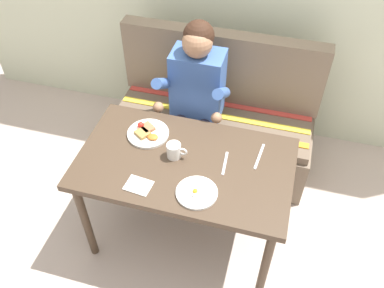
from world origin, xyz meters
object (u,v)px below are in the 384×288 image
(couch, at_px, (214,124))
(napkin, at_px, (138,186))
(knife, at_px, (259,156))
(plate_eggs, at_px, (197,192))
(coffee_mug, at_px, (174,150))
(plate_breakfast, at_px, (147,133))
(table, at_px, (185,171))
(person, at_px, (195,93))
(fork, at_px, (225,163))

(couch, distance_m, napkin, 1.09)
(knife, bearing_deg, plate_eggs, -122.46)
(coffee_mug, relative_size, knife, 0.59)
(plate_breakfast, height_order, knife, plate_breakfast)
(table, distance_m, plate_eggs, 0.25)
(person, bearing_deg, napkin, -95.78)
(plate_eggs, xyz_separation_m, coffee_mug, (-0.19, 0.22, 0.04))
(knife, bearing_deg, couch, 128.12)
(person, height_order, coffee_mug, person)
(couch, xyz_separation_m, plate_breakfast, (-0.27, -0.62, 0.41))
(person, relative_size, coffee_mug, 10.27)
(table, relative_size, plate_eggs, 5.51)
(table, distance_m, coffee_mug, 0.15)
(table, distance_m, couch, 0.83)
(couch, bearing_deg, fork, -73.12)
(couch, height_order, napkin, couch)
(table, xyz_separation_m, knife, (0.39, 0.15, 0.08))
(plate_eggs, bearing_deg, knife, 51.87)
(plate_breakfast, height_order, coffee_mug, coffee_mug)
(plate_breakfast, bearing_deg, knife, -0.13)
(plate_breakfast, distance_m, knife, 0.67)
(couch, distance_m, plate_eggs, 1.05)
(fork, bearing_deg, plate_eggs, -115.51)
(plate_breakfast, relative_size, coffee_mug, 2.09)
(table, bearing_deg, couch, 90.00)
(person, bearing_deg, coffee_mug, -86.38)
(napkin, bearing_deg, couch, 79.46)
(table, height_order, knife, knife)
(fork, bearing_deg, table, -172.68)
(plate_eggs, bearing_deg, table, 121.49)
(plate_eggs, xyz_separation_m, napkin, (-0.31, -0.03, -0.01))
(table, height_order, fork, fork)
(napkin, bearing_deg, fork, 34.32)
(napkin, relative_size, knife, 0.68)
(plate_breakfast, bearing_deg, napkin, -77.15)
(table, xyz_separation_m, napkin, (-0.19, -0.23, 0.09))
(table, distance_m, plate_breakfast, 0.32)
(plate_breakfast, distance_m, napkin, 0.39)
(person, xyz_separation_m, coffee_mug, (0.04, -0.57, 0.04))
(plate_eggs, height_order, napkin, plate_eggs)
(table, bearing_deg, plate_eggs, -58.51)
(table, relative_size, couch, 0.83)
(couch, height_order, plate_breakfast, couch)
(couch, relative_size, coffee_mug, 12.20)
(couch, relative_size, napkin, 10.56)
(couch, height_order, knife, couch)
(couch, xyz_separation_m, knife, (0.39, -0.62, 0.40))
(person, height_order, napkin, person)
(fork, xyz_separation_m, knife, (0.17, 0.10, 0.00))
(person, relative_size, fork, 7.13)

